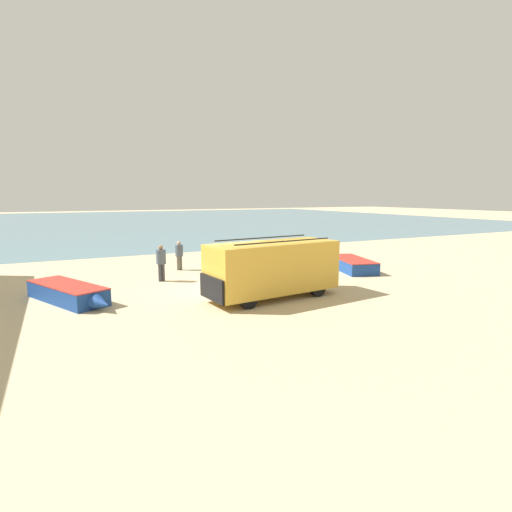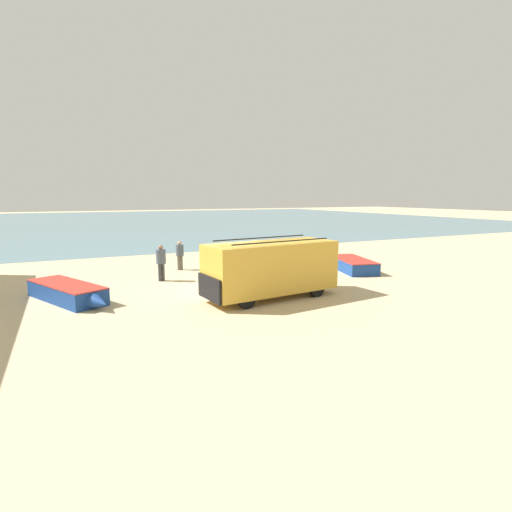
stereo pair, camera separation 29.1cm
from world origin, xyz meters
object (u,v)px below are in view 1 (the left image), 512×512
fisherman_0 (179,253)px  fishing_rowboat_3 (300,252)px  fisherman_1 (161,260)px  fishing_rowboat_0 (234,263)px  fishing_rowboat_1 (70,293)px  parked_van (272,267)px  fishing_rowboat_2 (350,264)px

fisherman_0 → fishing_rowboat_3: bearing=-89.6°
fisherman_0 → fisherman_1: (-1.57, -2.46, 0.08)m
fishing_rowboat_0 → fishing_rowboat_3: 5.53m
fishing_rowboat_3 → fisherman_0: fisherman_0 is taller
fishing_rowboat_1 → fisherman_0: size_ratio=2.98×
fishing_rowboat_0 → fisherman_0: 3.15m
parked_van → fisherman_1: size_ratio=3.22×
fishing_rowboat_1 → fishing_rowboat_3: 15.02m
fisherman_0 → fishing_rowboat_1: bearing=124.1°
fishing_rowboat_1 → fisherman_0: bearing=104.2°
fishing_rowboat_0 → parked_van: bearing=-82.9°
fishing_rowboat_3 → fisherman_1: fisherman_1 is taller
fishing_rowboat_2 → fisherman_0: size_ratio=2.81×
parked_van → fishing_rowboat_3: parked_van is taller
fishing_rowboat_1 → fisherman_0: fisherman_0 is taller
fishing_rowboat_3 → fishing_rowboat_1: bearing=-137.4°
fishing_rowboat_1 → fishing_rowboat_3: (13.97, 5.50, 0.00)m
fisherman_1 → parked_van: bearing=13.3°
parked_van → fishing_rowboat_0: (1.36, 6.97, -0.98)m
fishing_rowboat_0 → fishing_rowboat_3: bearing=33.1°
parked_van → fishing_rowboat_1: size_ratio=1.17×
fishing_rowboat_0 → fishing_rowboat_1: fishing_rowboat_1 is taller
fishing_rowboat_2 → fisherman_1: bearing=96.5°
fishing_rowboat_3 → fisherman_1: bearing=-140.4°
fishing_rowboat_3 → parked_van: bearing=-107.4°
parked_van → fisherman_1: (-3.23, 5.09, -0.19)m
fishing_rowboat_1 → fishing_rowboat_2: fishing_rowboat_1 is taller
fishing_rowboat_0 → fishing_rowboat_2: 6.51m
parked_van → fishing_rowboat_0: size_ratio=1.43×
fishing_rowboat_3 → fisherman_0: bearing=-153.0°
fisherman_0 → fishing_rowboat_2: bearing=-121.4°
fishing_rowboat_0 → fisherman_0: (-3.02, 0.58, 0.70)m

